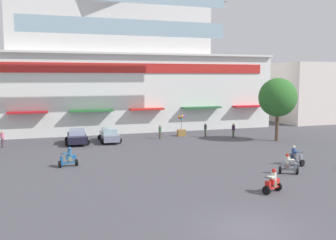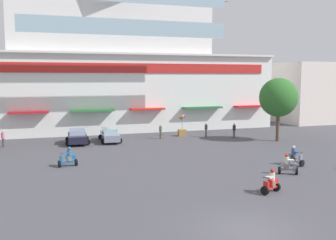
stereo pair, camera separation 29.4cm
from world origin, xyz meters
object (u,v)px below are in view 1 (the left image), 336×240
scooter_rider_1 (295,157)px  pedestrian_2 (233,129)px  pedestrian_1 (205,129)px  scooter_rider_5 (288,165)px  parked_car_1 (109,135)px  plaza_tree_1 (278,98)px  pedestrian_3 (2,138)px  pedestrian_0 (160,131)px  parked_car_0 (77,137)px  scooter_rider_3 (68,158)px  scooter_rider_4 (273,183)px  balloon_vendor_cart (181,128)px

scooter_rider_1 → pedestrian_2: bearing=82.1°
pedestrian_1 → scooter_rider_5: bearing=-93.9°
parked_car_1 → scooter_rider_1: size_ratio=2.98×
plaza_tree_1 → pedestrian_3: 28.16m
pedestrian_0 → scooter_rider_5: bearing=-76.9°
parked_car_0 → scooter_rider_3: 9.98m
scooter_rider_3 → plaza_tree_1: bearing=13.0°
pedestrian_3 → pedestrian_1: bearing=-1.1°
scooter_rider_4 → pedestrian_3: bearing=128.6°
scooter_rider_3 → scooter_rider_4: bearing=-43.8°
plaza_tree_1 → scooter_rider_4: size_ratio=4.67×
pedestrian_3 → scooter_rider_5: bearing=-40.8°
scooter_rider_1 → pedestrian_0: (-6.23, 15.24, 0.25)m
scooter_rider_1 → scooter_rider_3: size_ratio=1.00×
parked_car_0 → pedestrian_2: size_ratio=2.53×
scooter_rider_4 → pedestrian_1: 20.82m
parked_car_0 → scooter_rider_4: parked_car_0 is taller
scooter_rider_3 → balloon_vendor_cart: bearing=40.3°
plaza_tree_1 → parked_car_0: plaza_tree_1 is taller
scooter_rider_4 → scooter_rider_3: bearing=136.2°
plaza_tree_1 → pedestrian_1: plaza_tree_1 is taller
parked_car_0 → pedestrian_3: size_ratio=2.54×
plaza_tree_1 → parked_car_0: (-20.44, 4.80, -3.87)m
parked_car_0 → pedestrian_0: bearing=2.7°
scooter_rider_5 → pedestrian_2: 16.17m
pedestrian_2 → scooter_rider_4: bearing=-111.7°
parked_car_1 → scooter_rider_5: 19.82m
parked_car_1 → scooter_rider_5: scooter_rider_5 is taller
parked_car_1 → pedestrian_3: pedestrian_3 is taller
scooter_rider_4 → parked_car_0: bearing=115.0°
scooter_rider_1 → scooter_rider_3: 17.45m
scooter_rider_3 → pedestrian_3: pedestrian_3 is taller
plaza_tree_1 → parked_car_1: 18.24m
plaza_tree_1 → scooter_rider_1: 11.98m
scooter_rider_3 → pedestrian_2: (18.60, 8.49, 0.29)m
scooter_rider_1 → balloon_vendor_cart: (-3.32, 16.34, 0.26)m
pedestrian_0 → pedestrian_2: 8.29m
parked_car_0 → pedestrian_2: 17.16m
parked_car_1 → balloon_vendor_cart: 8.65m
pedestrian_2 → pedestrian_3: 24.16m
scooter_rider_3 → pedestrian_2: bearing=24.6°
parked_car_1 → pedestrian_2: bearing=-6.7°
parked_car_0 → scooter_rider_4: 22.52m
scooter_rider_1 → scooter_rider_5: (-2.18, -2.21, -0.03)m
scooter_rider_1 → scooter_rider_5: scooter_rider_1 is taller
plaza_tree_1 → pedestrian_0: plaza_tree_1 is taller
scooter_rider_3 → scooter_rider_5: 16.22m
scooter_rider_5 → pedestrian_3: pedestrian_3 is taller
plaza_tree_1 → scooter_rider_1: size_ratio=4.41×
scooter_rider_5 → pedestrian_0: pedestrian_0 is taller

